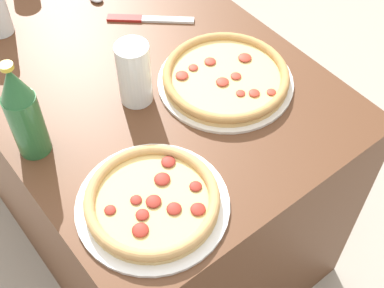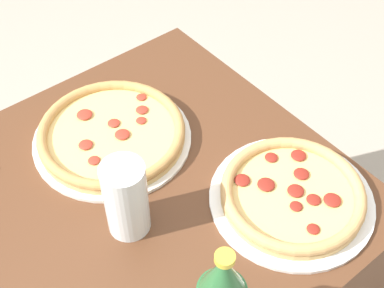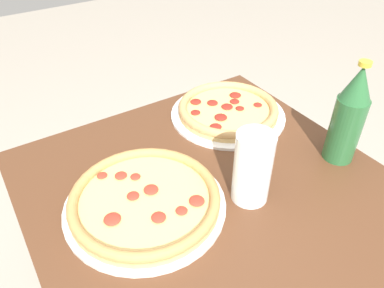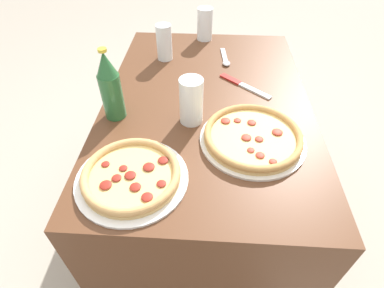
% 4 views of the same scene
% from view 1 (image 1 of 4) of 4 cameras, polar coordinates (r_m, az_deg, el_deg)
% --- Properties ---
extents(ground_plane, '(8.00, 8.00, 0.00)m').
position_cam_1_polar(ground_plane, '(1.96, -5.03, -7.53)').
color(ground_plane, '#A89E8E').
extents(table, '(1.14, 0.76, 0.74)m').
position_cam_1_polar(table, '(1.65, -5.91, -0.78)').
color(table, '#56331E').
rests_on(table, ground_plane).
extents(pizza_salami, '(0.31, 0.31, 0.04)m').
position_cam_1_polar(pizza_salami, '(1.08, -4.25, -6.10)').
color(pizza_salami, white).
rests_on(pizza_salami, table).
extents(pizza_margherita, '(0.33, 0.33, 0.04)m').
position_cam_1_polar(pizza_margherita, '(1.30, 3.62, 7.11)').
color(pizza_margherita, silver).
rests_on(pizza_margherita, table).
extents(glass_cola, '(0.08, 0.08, 0.16)m').
position_cam_1_polar(glass_cola, '(1.23, -6.15, 7.22)').
color(glass_cola, white).
rests_on(glass_cola, table).
extents(beer_bottle, '(0.07, 0.07, 0.25)m').
position_cam_1_polar(beer_bottle, '(1.14, -17.58, 3.25)').
color(beer_bottle, '#286033').
rests_on(beer_bottle, table).
extents(knife, '(0.17, 0.19, 0.01)m').
position_cam_1_polar(knife, '(1.50, -4.90, 13.14)').
color(knife, maroon).
rests_on(knife, table).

